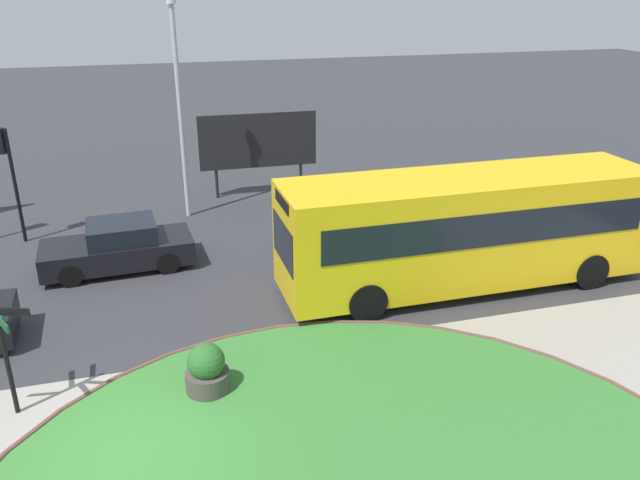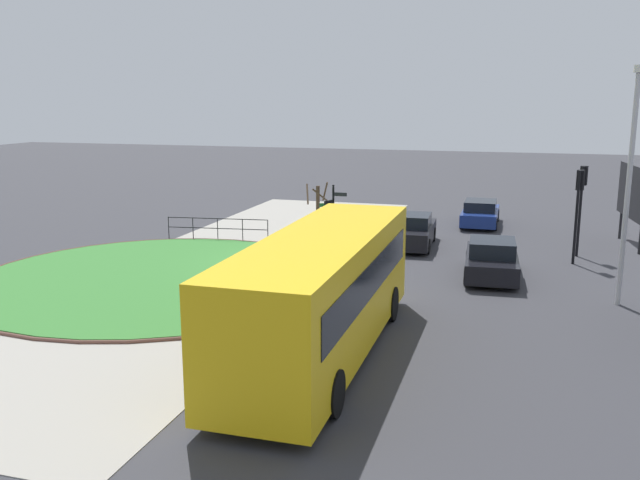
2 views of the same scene
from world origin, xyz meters
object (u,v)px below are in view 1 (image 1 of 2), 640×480
(lamppost_tall, at_px, (180,104))
(billboard_right, at_px, (258,142))
(car_trailing, at_px, (119,247))
(planter_near_signpost, at_px, (207,372))
(signpost_directional, at_px, (2,337))
(bus_yellow, at_px, (466,228))
(traffic_light_near, at_px, (6,160))

(lamppost_tall, height_order, billboard_right, lamppost_tall)
(car_trailing, height_order, planter_near_signpost, car_trailing)
(signpost_directional, bearing_deg, bus_yellow, 13.91)
(signpost_directional, relative_size, planter_near_signpost, 2.58)
(car_trailing, height_order, traffic_light_near, traffic_light_near)
(traffic_light_near, distance_m, planter_near_signpost, 11.27)
(car_trailing, bearing_deg, bus_yellow, 154.40)
(bus_yellow, xyz_separation_m, billboard_right, (-3.84, 9.47, 0.44))
(billboard_right, bearing_deg, planter_near_signpost, -104.30)
(bus_yellow, xyz_separation_m, car_trailing, (-9.10, 3.75, -1.02))
(signpost_directional, xyz_separation_m, traffic_light_near, (-1.22, 9.52, 1.02))
(bus_yellow, distance_m, planter_near_signpost, 8.08)
(signpost_directional, height_order, planter_near_signpost, signpost_directional)
(lamppost_tall, bearing_deg, traffic_light_near, -169.86)
(traffic_light_near, height_order, lamppost_tall, lamppost_tall)
(bus_yellow, height_order, traffic_light_near, traffic_light_near)
(car_trailing, distance_m, billboard_right, 7.91)
(signpost_directional, relative_size, bus_yellow, 0.29)
(lamppost_tall, relative_size, planter_near_signpost, 6.48)
(traffic_light_near, distance_m, lamppost_tall, 5.67)
(bus_yellow, distance_m, billboard_right, 10.23)
(car_trailing, bearing_deg, lamppost_tall, -123.17)
(signpost_directional, height_order, traffic_light_near, traffic_light_near)
(signpost_directional, xyz_separation_m, bus_yellow, (11.00, 2.73, -0.01))
(planter_near_signpost, bearing_deg, car_trailing, 104.18)
(car_trailing, distance_m, lamppost_tall, 5.71)
(bus_yellow, bearing_deg, lamppost_tall, -48.98)
(signpost_directional, distance_m, traffic_light_near, 9.65)
(lamppost_tall, relative_size, billboard_right, 1.62)
(signpost_directional, relative_size, traffic_light_near, 0.80)
(bus_yellow, distance_m, lamppost_tall, 10.57)
(car_trailing, bearing_deg, traffic_light_near, -47.48)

